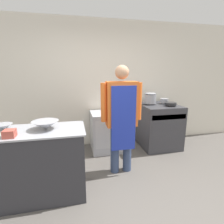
{
  "coord_description": "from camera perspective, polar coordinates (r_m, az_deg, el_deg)",
  "views": [
    {
      "loc": [
        -0.51,
        -1.75,
        1.63
      ],
      "look_at": [
        0.13,
        1.13,
        0.95
      ],
      "focal_mm": 28.0,
      "sensor_mm": 36.0,
      "label": 1
    }
  ],
  "objects": [
    {
      "name": "ground_plane",
      "position": [
        2.45,
        3.22,
        -28.86
      ],
      "size": [
        14.0,
        14.0,
        0.0
      ],
      "primitive_type": "plane",
      "color": "#5B5651"
    },
    {
      "name": "small_bowl",
      "position": [
        2.57,
        -31.92,
        -4.19
      ],
      "size": [
        0.21,
        0.21,
        0.08
      ],
      "color": "#9EA0A8",
      "rests_on": "prep_counter"
    },
    {
      "name": "person_cook",
      "position": [
        2.73,
        3.16,
        -0.63
      ],
      "size": [
        0.65,
        0.24,
        1.73
      ],
      "color": "#38476B",
      "rests_on": "ground_plane"
    },
    {
      "name": "sauce_pot",
      "position": [
        4.06,
        16.68,
        3.57
      ],
      "size": [
        0.17,
        0.17,
        0.1
      ],
      "color": "#9EA0A8",
      "rests_on": "stove"
    },
    {
      "name": "stove",
      "position": [
        3.99,
        15.12,
        -4.41
      ],
      "size": [
        0.79,
        0.78,
        0.96
      ],
      "color": "#38383D",
      "rests_on": "ground_plane"
    },
    {
      "name": "stock_pot",
      "position": [
        3.9,
        12.39,
        4.49
      ],
      "size": [
        0.25,
        0.25,
        0.24
      ],
      "color": "#9EA0A8",
      "rests_on": "stove"
    },
    {
      "name": "prep_counter",
      "position": [
        2.57,
        -23.82,
        -15.29
      ],
      "size": [
        1.3,
        0.62,
        0.92
      ],
      "color": "#2D2D33",
      "rests_on": "ground_plane"
    },
    {
      "name": "wall_back",
      "position": [
        3.87,
        -4.95,
        8.78
      ],
      "size": [
        8.0,
        0.05,
        2.7
      ],
      "color": "silver",
      "rests_on": "ground_plane"
    },
    {
      "name": "plastic_tub",
      "position": [
        2.25,
        -30.48,
        -6.1
      ],
      "size": [
        0.12,
        0.12,
        0.09
      ],
      "color": "#B24C3F",
      "rests_on": "prep_counter"
    },
    {
      "name": "saute_pan",
      "position": [
        3.83,
        18.61,
        2.57
      ],
      "size": [
        0.23,
        0.23,
        0.06
      ],
      "color": "#262628",
      "rests_on": "stove"
    },
    {
      "name": "mixing_bowl",
      "position": [
        2.36,
        -20.91,
        -4.01
      ],
      "size": [
        0.33,
        0.33,
        0.11
      ],
      "color": "#9EA0A8",
      "rests_on": "prep_counter"
    },
    {
      "name": "fridge_unit",
      "position": [
        3.71,
        -2.09,
        -6.28
      ],
      "size": [
        0.6,
        0.65,
        0.81
      ],
      "color": "silver",
      "rests_on": "ground_plane"
    }
  ]
}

